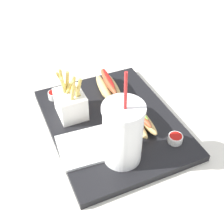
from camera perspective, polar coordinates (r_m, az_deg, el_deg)
ground_plane at (r=0.88m, az=0.00°, el=-2.94°), size 2.40×2.40×0.02m
food_tray at (r=0.87m, az=0.00°, el=-1.99°), size 0.44×0.35×0.02m
soda_cup at (r=0.70m, az=2.07°, el=-4.10°), size 0.10×0.10×0.26m
fries_basket at (r=0.86m, az=-7.84°, el=1.67°), size 0.09×0.08×0.15m
hot_dog_1 at (r=0.84m, az=4.49°, el=-0.66°), size 0.17×0.07×0.06m
hot_dog_2 at (r=0.94m, az=-0.64°, el=4.87°), size 0.16×0.07×0.06m
ketchup_cup_1 at (r=0.81m, az=11.90°, el=-4.91°), size 0.04×0.04×0.02m
ketchup_cup_2 at (r=0.94m, az=-10.96°, el=3.21°), size 0.03×0.03×0.02m
ketchup_cup_3 at (r=0.94m, az=-7.28°, el=3.37°), size 0.03×0.03×0.02m
napkin_stack at (r=0.78m, az=-5.05°, el=-6.59°), size 0.13×0.14×0.01m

